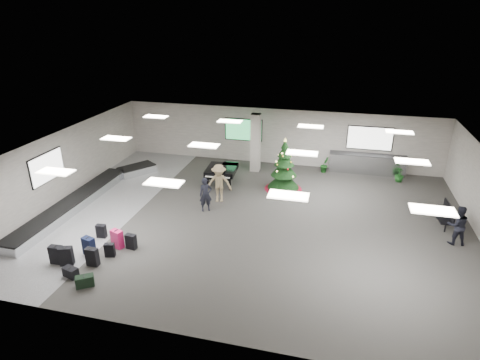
% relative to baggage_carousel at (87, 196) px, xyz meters
% --- Properties ---
extents(ground, '(18.00, 18.00, 0.00)m').
position_rel_baggage_carousel_xyz_m(ground, '(7.84, 0.08, -0.21)').
color(ground, '#373632').
rests_on(ground, ground).
extents(room_envelope, '(18.02, 14.02, 3.21)m').
position_rel_baggage_carousel_xyz_m(room_envelope, '(7.46, 0.75, 2.12)').
color(room_envelope, '#9D978F').
rests_on(room_envelope, ground).
extents(baggage_carousel, '(2.28, 9.71, 0.43)m').
position_rel_baggage_carousel_xyz_m(baggage_carousel, '(0.00, 0.00, 0.00)').
color(baggage_carousel, silver).
rests_on(baggage_carousel, ground).
extents(service_counter, '(4.05, 0.65, 1.08)m').
position_rel_baggage_carousel_xyz_m(service_counter, '(12.84, 6.73, 0.33)').
color(service_counter, silver).
rests_on(service_counter, ground).
extents(suitcase_0, '(0.50, 0.37, 0.72)m').
position_rel_baggage_carousel_xyz_m(suitcase_0, '(2.33, -4.77, 0.14)').
color(suitcase_0, black).
rests_on(suitcase_0, ground).
extents(suitcase_1, '(0.43, 0.23, 0.68)m').
position_rel_baggage_carousel_xyz_m(suitcase_1, '(3.22, -4.57, 0.12)').
color(suitcase_1, black).
rests_on(suitcase_1, ground).
extents(pink_suitcase, '(0.52, 0.40, 0.73)m').
position_rel_baggage_carousel_xyz_m(pink_suitcase, '(3.47, -3.33, 0.14)').
color(pink_suitcase, '#DF1D5F').
rests_on(pink_suitcase, ground).
extents(suitcase_3, '(0.42, 0.26, 0.61)m').
position_rel_baggage_carousel_xyz_m(suitcase_3, '(4.01, -3.28, 0.08)').
color(suitcase_3, black).
rests_on(suitcase_3, ground).
extents(navy_suitcase, '(0.51, 0.39, 0.72)m').
position_rel_baggage_carousel_xyz_m(navy_suitcase, '(2.73, -4.02, 0.14)').
color(navy_suitcase, black).
rests_on(navy_suitcase, ground).
extents(suitcase_5, '(0.47, 0.27, 0.70)m').
position_rel_baggage_carousel_xyz_m(suitcase_5, '(1.94, -4.77, 0.13)').
color(suitcase_5, black).
rests_on(suitcase_5, ground).
extents(green_duffel, '(0.62, 0.54, 0.39)m').
position_rel_baggage_carousel_xyz_m(green_duffel, '(3.63, -5.67, -0.03)').
color(green_duffel, black).
rests_on(green_duffel, ground).
extents(suitcase_7, '(0.39, 0.27, 0.54)m').
position_rel_baggage_carousel_xyz_m(suitcase_7, '(3.51, -3.93, 0.05)').
color(suitcase_7, black).
rests_on(suitcase_7, ground).
extents(suitcase_8, '(0.38, 0.23, 0.56)m').
position_rel_baggage_carousel_xyz_m(suitcase_8, '(2.49, -2.83, 0.06)').
color(suitcase_8, black).
rests_on(suitcase_8, ground).
extents(black_duffel, '(0.57, 0.41, 0.35)m').
position_rel_baggage_carousel_xyz_m(black_duffel, '(2.87, -5.34, -0.04)').
color(black_duffel, black).
rests_on(black_duffel, ground).
extents(christmas_tree, '(1.86, 1.86, 2.66)m').
position_rel_baggage_carousel_xyz_m(christmas_tree, '(8.73, 3.53, 0.70)').
color(christmas_tree, maroon).
rests_on(christmas_tree, ground).
extents(grand_piano, '(1.57, 1.95, 1.06)m').
position_rel_baggage_carousel_xyz_m(grand_piano, '(5.58, 3.32, 0.54)').
color(grand_piano, black).
rests_on(grand_piano, ground).
extents(bench, '(0.59, 1.50, 0.93)m').
position_rel_baggage_carousel_xyz_m(bench, '(15.72, 1.46, 0.31)').
color(bench, black).
rests_on(bench, ground).
extents(traveler_a, '(0.67, 0.60, 1.54)m').
position_rel_baggage_carousel_xyz_m(traveler_a, '(5.73, 0.36, 0.56)').
color(traveler_a, black).
rests_on(traveler_a, ground).
extents(traveler_b, '(1.28, 0.88, 1.82)m').
position_rel_baggage_carousel_xyz_m(traveler_b, '(6.03, 1.42, 0.70)').
color(traveler_b, '#927E5A').
rests_on(traveler_b, ground).
extents(traveler_bench, '(0.83, 0.68, 1.57)m').
position_rel_baggage_carousel_xyz_m(traveler_bench, '(15.81, 0.02, 0.57)').
color(traveler_bench, black).
rests_on(traveler_bench, ground).
extents(potted_plant_left, '(0.56, 0.60, 0.88)m').
position_rel_baggage_carousel_xyz_m(potted_plant_left, '(10.59, 6.32, 0.22)').
color(potted_plant_left, '#154114').
rests_on(potted_plant_left, ground).
extents(potted_plant_right, '(0.62, 0.62, 0.79)m').
position_rel_baggage_carousel_xyz_m(potted_plant_right, '(14.44, 5.91, 0.18)').
color(potted_plant_right, '#154114').
rests_on(potted_plant_right, ground).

